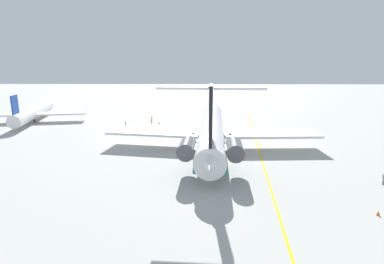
% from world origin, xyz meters
% --- Properties ---
extents(ground, '(362.53, 362.53, 0.00)m').
position_xyz_m(ground, '(0.00, 0.00, 0.00)').
color(ground, '#ADADA8').
extents(main_jetliner, '(48.72, 43.22, 14.19)m').
position_xyz_m(main_jetliner, '(-3.61, 4.80, 3.87)').
color(main_jetliner, white).
rests_on(main_jetliner, ground).
extents(airliner_mid_left, '(30.25, 30.08, 9.06)m').
position_xyz_m(airliner_mid_left, '(25.60, 55.79, 2.67)').
color(airliner_mid_left, white).
rests_on(airliner_mid_left, ground).
extents(ground_crew_near_nose, '(0.29, 0.45, 1.83)m').
position_xyz_m(ground_crew_near_nose, '(-20.92, -18.93, 1.16)').
color(ground_crew_near_nose, black).
rests_on(ground_crew_near_nose, ground).
extents(ground_crew_near_tail, '(0.41, 0.26, 1.64)m').
position_xyz_m(ground_crew_near_tail, '(17.48, 26.94, 1.04)').
color(ground_crew_near_tail, black).
rests_on(ground_crew_near_tail, ground).
extents(ground_crew_portside, '(0.28, 0.43, 1.72)m').
position_xyz_m(ground_crew_portside, '(24.59, 20.91, 1.09)').
color(ground_crew_portside, black).
rests_on(ground_crew_portside, ground).
extents(safety_cone_wingtip, '(0.40, 0.40, 0.55)m').
position_xyz_m(safety_cone_wingtip, '(22.50, 18.54, 0.28)').
color(safety_cone_wingtip, '#EA590F').
rests_on(safety_cone_wingtip, ground).
extents(safety_cone_tail, '(0.40, 0.40, 0.55)m').
position_xyz_m(safety_cone_tail, '(-29.80, -13.03, 0.28)').
color(safety_cone_tail, '#EA590F').
rests_on(safety_cone_tail, ground).
extents(taxiway_centreline, '(96.08, 11.24, 0.01)m').
position_xyz_m(taxiway_centreline, '(-2.24, -4.80, 0.00)').
color(taxiway_centreline, gold).
rests_on(taxiway_centreline, ground).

